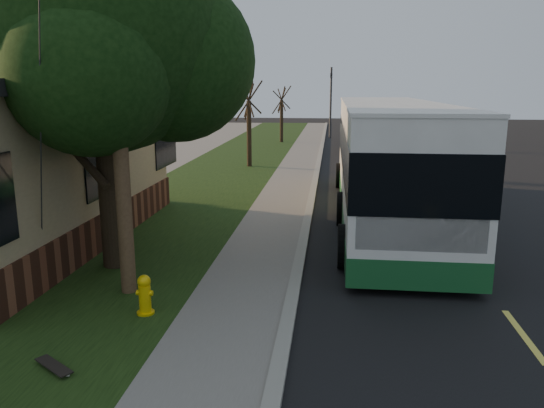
{
  "coord_description": "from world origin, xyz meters",
  "views": [
    {
      "loc": [
        0.71,
        -8.67,
        4.14
      ],
      "look_at": [
        -0.62,
        2.99,
        1.5
      ],
      "focal_mm": 35.0,
      "sensor_mm": 36.0,
      "label": 1
    }
  ],
  "objects_px": {
    "utility_pole": "(114,58)",
    "bare_tree_near": "(249,125)",
    "distant_car": "(363,142)",
    "dumpster": "(62,179)",
    "fire_hydrant": "(145,295)",
    "leafy_tree": "(105,36)",
    "transit_bus": "(388,158)",
    "traffic_signal": "(331,98)",
    "skateboard_spare": "(54,366)",
    "bare_tree_far": "(282,115)"
  },
  "relations": [
    {
      "from": "fire_hydrant",
      "to": "skateboard_spare",
      "type": "bearing_deg",
      "value": -108.01
    },
    {
      "from": "fire_hydrant",
      "to": "transit_bus",
      "type": "bearing_deg",
      "value": 57.87
    },
    {
      "from": "bare_tree_near",
      "to": "distant_car",
      "type": "xyz_separation_m",
      "value": [
        6.1,
        6.9,
        -1.48
      ]
    },
    {
      "from": "utility_pole",
      "to": "dumpster",
      "type": "bearing_deg",
      "value": 124.1
    },
    {
      "from": "traffic_signal",
      "to": "skateboard_spare",
      "type": "relative_size",
      "value": 7.23
    },
    {
      "from": "bare_tree_far",
      "to": "leafy_tree",
      "type": "bearing_deg",
      "value": -92.45
    },
    {
      "from": "utility_pole",
      "to": "skateboard_spare",
      "type": "xyz_separation_m",
      "value": [
        0.04,
        -3.03,
        -4.51
      ]
    },
    {
      "from": "utility_pole",
      "to": "distant_car",
      "type": "bearing_deg",
      "value": 76.11
    },
    {
      "from": "leafy_tree",
      "to": "bare_tree_near",
      "type": "bearing_deg",
      "value": 87.5
    },
    {
      "from": "dumpster",
      "to": "distant_car",
      "type": "relative_size",
      "value": 0.43
    },
    {
      "from": "bare_tree_near",
      "to": "skateboard_spare",
      "type": "height_order",
      "value": "bare_tree_near"
    },
    {
      "from": "leafy_tree",
      "to": "dumpster",
      "type": "xyz_separation_m",
      "value": [
        -5.17,
        7.26,
        -4.48
      ]
    },
    {
      "from": "transit_bus",
      "to": "dumpster",
      "type": "bearing_deg",
      "value": 170.95
    },
    {
      "from": "fire_hydrant",
      "to": "bare_tree_near",
      "type": "relative_size",
      "value": 0.17
    },
    {
      "from": "utility_pole",
      "to": "distant_car",
      "type": "distance_m",
      "value": 24.94
    },
    {
      "from": "bare_tree_far",
      "to": "bare_tree_near",
      "type": "bearing_deg",
      "value": -92.39
    },
    {
      "from": "leafy_tree",
      "to": "traffic_signal",
      "type": "xyz_separation_m",
      "value": [
        4.67,
        31.35,
        -2.0
      ]
    },
    {
      "from": "traffic_signal",
      "to": "dumpster",
      "type": "xyz_separation_m",
      "value": [
        -9.84,
        -24.1,
        -2.47
      ]
    },
    {
      "from": "fire_hydrant",
      "to": "bare_tree_far",
      "type": "distance_m",
      "value": 30.04
    },
    {
      "from": "utility_pole",
      "to": "leafy_tree",
      "type": "height_order",
      "value": "utility_pole"
    },
    {
      "from": "transit_bus",
      "to": "bare_tree_near",
      "type": "bearing_deg",
      "value": 120.79
    },
    {
      "from": "fire_hydrant",
      "to": "bare_tree_far",
      "type": "height_order",
      "value": "bare_tree_far"
    },
    {
      "from": "bare_tree_far",
      "to": "distant_car",
      "type": "relative_size",
      "value": 1.03
    },
    {
      "from": "transit_bus",
      "to": "dumpster",
      "type": "xyz_separation_m",
      "value": [
        -11.78,
        1.88,
        -1.25
      ]
    },
    {
      "from": "bare_tree_near",
      "to": "transit_bus",
      "type": "xyz_separation_m",
      "value": [
        5.94,
        -9.97,
        -0.22
      ]
    },
    {
      "from": "utility_pole",
      "to": "bare_tree_near",
      "type": "height_order",
      "value": "utility_pole"
    },
    {
      "from": "bare_tree_near",
      "to": "dumpster",
      "type": "xyz_separation_m",
      "value": [
        -5.84,
        -8.1,
        -1.46
      ]
    },
    {
      "from": "bare_tree_far",
      "to": "fire_hydrant",
      "type": "bearing_deg",
      "value": -89.24
    },
    {
      "from": "bare_tree_near",
      "to": "dumpster",
      "type": "bearing_deg",
      "value": -125.8
    },
    {
      "from": "distant_car",
      "to": "transit_bus",
      "type": "bearing_deg",
      "value": -95.91
    },
    {
      "from": "leafy_tree",
      "to": "bare_tree_far",
      "type": "relative_size",
      "value": 1.94
    },
    {
      "from": "utility_pole",
      "to": "distant_car",
      "type": "xyz_separation_m",
      "value": [
        5.91,
        23.9,
        -3.96
      ]
    },
    {
      "from": "leafy_tree",
      "to": "traffic_signal",
      "type": "distance_m",
      "value": 31.76
    },
    {
      "from": "bare_tree_far",
      "to": "dumpster",
      "type": "relative_size",
      "value": 2.42
    },
    {
      "from": "dumpster",
      "to": "utility_pole",
      "type": "bearing_deg",
      "value": -55.9
    },
    {
      "from": "bare_tree_far",
      "to": "skateboard_spare",
      "type": "xyz_separation_m",
      "value": [
        -0.26,
        -32.04,
        -1.88
      ]
    },
    {
      "from": "fire_hydrant",
      "to": "leafy_tree",
      "type": "height_order",
      "value": "leafy_tree"
    },
    {
      "from": "skateboard_spare",
      "to": "distant_car",
      "type": "xyz_separation_m",
      "value": [
        5.87,
        26.94,
        0.54
      ]
    },
    {
      "from": "skateboard_spare",
      "to": "distant_car",
      "type": "height_order",
      "value": "distant_car"
    },
    {
      "from": "leafy_tree",
      "to": "fire_hydrant",
      "type": "bearing_deg",
      "value": -59.33
    },
    {
      "from": "fire_hydrant",
      "to": "transit_bus",
      "type": "distance_m",
      "value": 9.6
    },
    {
      "from": "distant_car",
      "to": "bare_tree_far",
      "type": "bearing_deg",
      "value": 132.33
    },
    {
      "from": "traffic_signal",
      "to": "bare_tree_far",
      "type": "bearing_deg",
      "value": -131.19
    },
    {
      "from": "fire_hydrant",
      "to": "traffic_signal",
      "type": "bearing_deg",
      "value": 84.79
    },
    {
      "from": "utility_pole",
      "to": "bare_tree_near",
      "type": "relative_size",
      "value": 2.11
    },
    {
      "from": "fire_hydrant",
      "to": "distant_car",
      "type": "distance_m",
      "value": 25.44
    },
    {
      "from": "fire_hydrant",
      "to": "dumpster",
      "type": "relative_size",
      "value": 0.44
    },
    {
      "from": "transit_bus",
      "to": "distant_car",
      "type": "bearing_deg",
      "value": 89.45
    },
    {
      "from": "leafy_tree",
      "to": "dumpster",
      "type": "relative_size",
      "value": 4.68
    },
    {
      "from": "bare_tree_far",
      "to": "dumpster",
      "type": "xyz_separation_m",
      "value": [
        -6.34,
        -20.1,
        -1.31
      ]
    }
  ]
}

